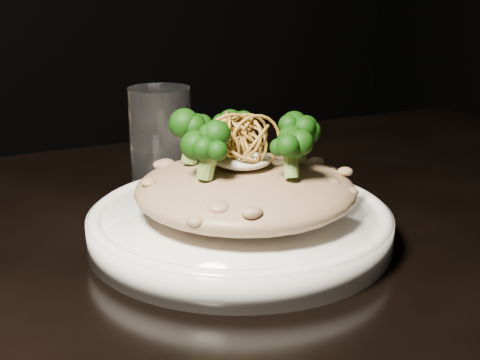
# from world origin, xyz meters

# --- Properties ---
(table) EXTENTS (1.10, 0.80, 0.75)m
(table) POSITION_xyz_m (0.00, 0.00, 0.67)
(table) COLOR black
(table) RESTS_ON ground
(plate) EXTENTS (0.26, 0.26, 0.03)m
(plate) POSITION_xyz_m (0.01, 0.04, 0.76)
(plate) COLOR white
(plate) RESTS_ON table
(risotto) EXTENTS (0.19, 0.19, 0.04)m
(risotto) POSITION_xyz_m (0.02, 0.03, 0.80)
(risotto) COLOR brown
(risotto) RESTS_ON plate
(broccoli) EXTENTS (0.12, 0.12, 0.04)m
(broccoli) POSITION_xyz_m (0.01, 0.04, 0.84)
(broccoli) COLOR black
(broccoli) RESTS_ON risotto
(cheese) EXTENTS (0.05, 0.05, 0.01)m
(cheese) POSITION_xyz_m (0.01, 0.03, 0.82)
(cheese) COLOR silver
(cheese) RESTS_ON risotto
(shallots) EXTENTS (0.05, 0.05, 0.03)m
(shallots) POSITION_xyz_m (0.01, 0.03, 0.85)
(shallots) COLOR brown
(shallots) RESTS_ON cheese
(drinking_glass) EXTENTS (0.08, 0.08, 0.11)m
(drinking_glass) POSITION_xyz_m (-0.00, 0.19, 0.80)
(drinking_glass) COLOR silver
(drinking_glass) RESTS_ON table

